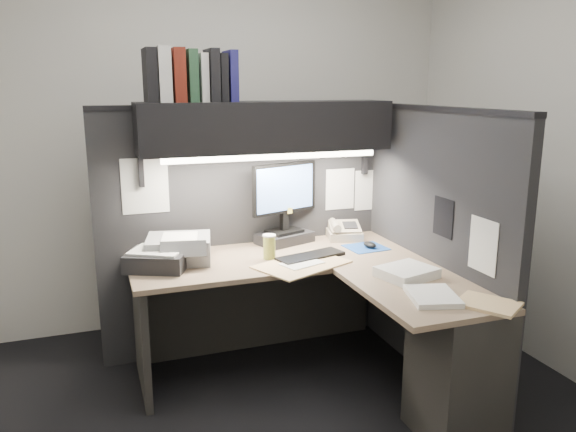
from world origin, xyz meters
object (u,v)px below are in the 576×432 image
object	(u,v)px
desk	(361,329)
telephone	(344,232)
coffee_cup	(269,247)
overhead_shelf	(266,126)
keyboard	(310,256)
notebook_stack	(158,260)
monitor	(285,212)
printer	(179,249)

from	to	relation	value
desk	telephone	xyz separation A→B (m)	(0.26, 0.79, 0.33)
telephone	coffee_cup	xyz separation A→B (m)	(-0.62, -0.27, 0.02)
desk	overhead_shelf	xyz separation A→B (m)	(-0.30, 0.75, 1.06)
keyboard	coffee_cup	distance (m)	0.25
keyboard	notebook_stack	size ratio (longest dim) A/B	1.30
overhead_shelf	monitor	bearing A→B (deg)	24.86
notebook_stack	keyboard	bearing A→B (deg)	-7.27
keyboard	telephone	distance (m)	0.52
desk	keyboard	size ratio (longest dim) A/B	3.97
overhead_shelf	notebook_stack	bearing A→B (deg)	-164.94
overhead_shelf	coffee_cup	bearing A→B (deg)	-103.73
coffee_cup	telephone	bearing A→B (deg)	23.50
desk	monitor	size ratio (longest dim) A/B	3.21
overhead_shelf	printer	distance (m)	0.91
telephone	coffee_cup	bearing A→B (deg)	-142.25
telephone	printer	distance (m)	1.14
monitor	overhead_shelf	bearing A→B (deg)	-174.22
keyboard	notebook_stack	distance (m)	0.90
telephone	desk	bearing A→B (deg)	-94.02
monitor	keyboard	distance (m)	0.42
notebook_stack	desk	bearing A→B (deg)	-29.11
monitor	coffee_cup	size ratio (longest dim) A/B	3.85
desk	telephone	world-z (taller)	telephone
printer	desk	bearing A→B (deg)	-25.10
desk	telephone	bearing A→B (deg)	71.73
overhead_shelf	notebook_stack	distance (m)	1.03
desk	coffee_cup	world-z (taller)	coffee_cup
telephone	keyboard	bearing A→B (deg)	-123.86
keyboard	printer	size ratio (longest dim) A/B	1.17
telephone	printer	bearing A→B (deg)	-159.10
desk	printer	size ratio (longest dim) A/B	4.64
desk	notebook_stack	distance (m)	1.20
keyboard	overhead_shelf	bearing A→B (deg)	105.76
desk	overhead_shelf	distance (m)	1.33
monitor	printer	world-z (taller)	monitor
desk	notebook_stack	world-z (taller)	notebook_stack
keyboard	notebook_stack	xyz separation A→B (m)	(-0.89, 0.11, 0.04)
coffee_cup	printer	world-z (taller)	printer
telephone	printer	xyz separation A→B (m)	(-1.13, -0.13, 0.03)
desk	notebook_stack	xyz separation A→B (m)	(-1.01, 0.56, 0.34)
keyboard	printer	world-z (taller)	printer
desk	coffee_cup	size ratio (longest dim) A/B	12.37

